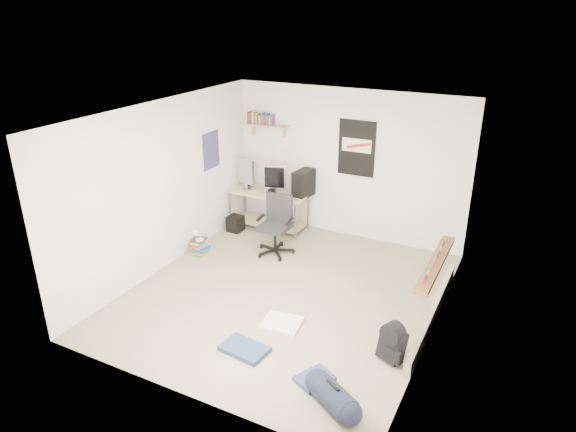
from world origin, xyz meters
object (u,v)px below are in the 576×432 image
at_px(duffel_bag, 333,396).
at_px(office_chair, 275,225).
at_px(backpack, 392,345).
at_px(book_stack, 200,247).
at_px(desk, 269,208).

bearing_deg(duffel_bag, office_chair, 158.52).
relative_size(office_chair, backpack, 2.62).
height_order(office_chair, duffel_bag, office_chair).
relative_size(backpack, duffel_bag, 0.70).
xyz_separation_m(office_chair, backpack, (2.43, -1.76, -0.29)).
bearing_deg(duffel_bag, book_stack, 176.68).
bearing_deg(office_chair, duffel_bag, -59.29).
xyz_separation_m(desk, backpack, (3.02, -2.60, -0.16)).
height_order(office_chair, book_stack, office_chair).
bearing_deg(office_chair, desk, 117.43).
bearing_deg(backpack, office_chair, 167.53).
distance_m(desk, book_stack, 1.54).
relative_size(office_chair, duffel_bag, 1.84).
xyz_separation_m(desk, office_chair, (0.58, -0.85, 0.12)).
bearing_deg(book_stack, duffel_bag, -34.06).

